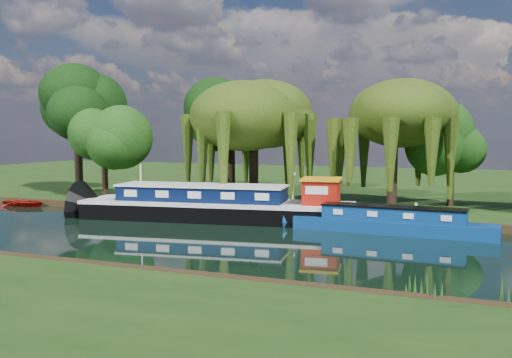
% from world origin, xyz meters
% --- Properties ---
extents(ground, '(120.00, 120.00, 0.00)m').
position_xyz_m(ground, '(0.00, 0.00, 0.00)').
color(ground, black).
extents(far_bank, '(120.00, 52.00, 0.45)m').
position_xyz_m(far_bank, '(0.00, 34.00, 0.23)').
color(far_bank, black).
rests_on(far_bank, ground).
extents(dutch_barge, '(18.12, 6.50, 3.74)m').
position_xyz_m(dutch_barge, '(-3.24, 6.42, 0.93)').
color(dutch_barge, black).
rests_on(dutch_barge, ground).
extents(narrowboat, '(11.41, 2.41, 1.65)m').
position_xyz_m(narrowboat, '(8.02, 5.69, 0.59)').
color(narrowboat, navy).
rests_on(narrowboat, ground).
extents(red_dinghy, '(3.58, 2.62, 0.72)m').
position_xyz_m(red_dinghy, '(-20.18, 7.11, 0.00)').
color(red_dinghy, '#9B140B').
rests_on(red_dinghy, ground).
extents(willow_left, '(7.23, 7.23, 8.66)m').
position_xyz_m(willow_left, '(-3.30, 12.69, 6.74)').
color(willow_left, black).
rests_on(willow_left, far_bank).
extents(willow_right, '(6.64, 6.64, 8.08)m').
position_xyz_m(willow_right, '(6.87, 13.07, 6.35)').
color(willow_right, black).
rests_on(willow_right, far_bank).
extents(tree_far_left, '(4.43, 4.43, 7.14)m').
position_xyz_m(tree_far_left, '(-15.57, 11.07, 5.35)').
color(tree_far_left, black).
rests_on(tree_far_left, far_bank).
extents(tree_far_back, '(6.02, 6.02, 10.13)m').
position_xyz_m(tree_far_back, '(-20.78, 14.31, 7.50)').
color(tree_far_back, black).
rests_on(tree_far_back, far_bank).
extents(tree_far_mid, '(5.53, 5.53, 9.05)m').
position_xyz_m(tree_far_mid, '(-7.38, 17.64, 6.68)').
color(tree_far_mid, black).
rests_on(tree_far_mid, far_bank).
extents(tree_far_right, '(3.91, 3.91, 6.39)m').
position_xyz_m(tree_far_right, '(10.57, 15.89, 4.86)').
color(tree_far_right, black).
rests_on(tree_far_right, far_bank).
extents(lamppost, '(0.36, 0.36, 2.56)m').
position_xyz_m(lamppost, '(0.50, 10.50, 2.42)').
color(lamppost, silver).
rests_on(lamppost, far_bank).
extents(mooring_posts, '(19.16, 0.16, 1.00)m').
position_xyz_m(mooring_posts, '(-0.50, 8.40, 0.95)').
color(mooring_posts, silver).
rests_on(mooring_posts, far_bank).
extents(reeds_near, '(33.70, 1.50, 1.10)m').
position_xyz_m(reeds_near, '(6.87, -7.57, 0.55)').
color(reeds_near, '#1C4312').
rests_on(reeds_near, ground).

